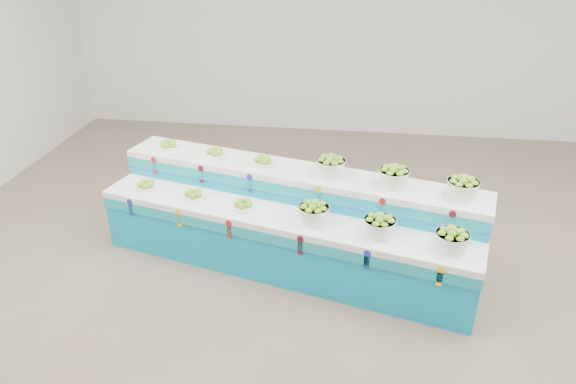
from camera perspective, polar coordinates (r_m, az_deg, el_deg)
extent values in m
plane|color=brown|center=(5.43, 5.21, -12.20)|extent=(10.00, 10.00, 0.00)
plane|color=silver|center=(9.31, 7.60, 18.18)|extent=(10.00, 0.00, 10.00)
cylinder|color=white|center=(6.21, -15.16, 0.82)|extent=(0.31, 0.31, 0.10)
cylinder|color=white|center=(5.87, -10.19, -0.20)|extent=(0.31, 0.31, 0.10)
cylinder|color=white|center=(5.60, -4.86, -1.29)|extent=(0.31, 0.31, 0.10)
cylinder|color=white|center=(6.47, -12.83, 5.10)|extent=(0.31, 0.31, 0.10)
cylinder|color=white|center=(6.14, -7.93, 4.34)|extent=(0.31, 0.31, 0.10)
cylinder|color=white|center=(5.88, -2.73, 3.50)|extent=(0.31, 0.31, 0.10)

